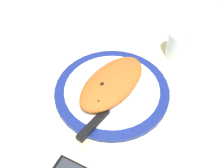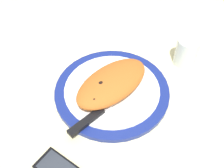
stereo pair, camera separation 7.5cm
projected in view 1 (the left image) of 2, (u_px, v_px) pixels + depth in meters
ground_plane at (112, 96)px, 79.39cm from camera, size 150.00×150.00×3.00cm
plate at (112, 91)px, 77.65cm from camera, size 32.23×32.23×1.69cm
calzone at (113, 82)px, 75.29cm from camera, size 24.73×15.27×5.03cm
fork at (85, 82)px, 78.37cm from camera, size 15.16×3.30×0.40cm
knife at (101, 117)px, 70.23cm from camera, size 24.25×5.19×1.20cm
water_glass at (177, 46)px, 85.39cm from camera, size 6.64×6.64×9.06cm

